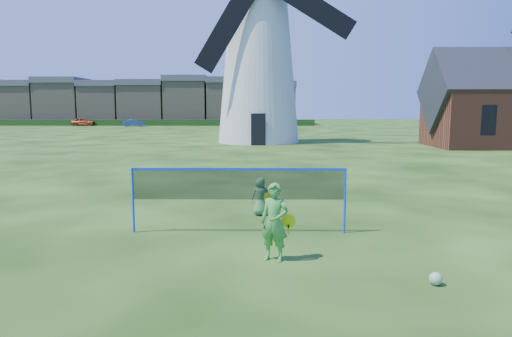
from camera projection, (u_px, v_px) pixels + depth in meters
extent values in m
plane|color=black|center=(247.00, 235.00, 10.92)|extent=(220.00, 220.00, 0.00)
cube|color=black|center=(258.00, 129.00, 36.54)|extent=(1.14, 0.14, 2.50)
cube|color=black|center=(258.00, 72.00, 36.65)|extent=(0.80, 0.14, 1.02)
cube|color=black|center=(258.00, 26.00, 36.72)|extent=(0.68, 0.14, 0.91)
cube|color=black|center=(229.00, 23.00, 36.18)|extent=(5.49, 0.11, 7.63)
cube|color=black|center=(308.00, 3.00, 35.92)|extent=(7.63, 0.11, 5.49)
cube|color=black|center=(488.00, 120.00, 32.03)|extent=(1.05, 0.10, 2.09)
cylinder|color=blue|center=(133.00, 200.00, 11.06)|extent=(0.05, 0.05, 1.55)
cylinder|color=blue|center=(345.00, 201.00, 11.00)|extent=(0.05, 0.05, 1.55)
cube|color=black|center=(239.00, 185.00, 10.98)|extent=(5.00, 0.02, 0.70)
cube|color=blue|center=(239.00, 169.00, 10.94)|extent=(5.00, 0.02, 0.06)
imported|color=green|center=(274.00, 222.00, 9.01)|extent=(0.65, 0.54, 1.52)
cylinder|color=#E8EE0C|center=(288.00, 221.00, 9.19)|extent=(0.28, 0.02, 0.28)
cube|color=#E8EE0C|center=(288.00, 229.00, 9.21)|extent=(0.03, 0.02, 0.20)
imported|color=#448D4E|center=(261.00, 196.00, 12.85)|extent=(0.54, 0.38, 1.06)
cylinder|color=#E8EE0C|center=(269.00, 197.00, 12.63)|extent=(0.28, 0.02, 0.28)
cube|color=#E8EE0C|center=(269.00, 204.00, 12.65)|extent=(0.03, 0.02, 0.20)
sphere|color=green|center=(436.00, 279.00, 7.82)|extent=(0.22, 0.22, 0.22)
cube|color=gray|center=(22.00, 106.00, 82.35)|extent=(6.50, 8.00, 6.54)
cube|color=#4C4C54|center=(21.00, 84.00, 81.86)|extent=(6.80, 8.40, 1.00)
cube|color=gray|center=(63.00, 104.00, 82.24)|extent=(7.27, 8.00, 7.07)
cube|color=#4C4C54|center=(62.00, 81.00, 81.72)|extent=(7.57, 8.40, 1.00)
cube|color=gray|center=(103.00, 106.00, 82.19)|extent=(6.39, 8.00, 6.50)
cube|color=#4C4C54|center=(103.00, 84.00, 81.71)|extent=(6.69, 8.40, 1.00)
cube|color=gray|center=(144.00, 105.00, 82.10)|extent=(7.45, 8.00, 6.66)
cube|color=#4C4C54|center=(144.00, 83.00, 81.61)|extent=(7.75, 8.40, 1.00)
cube|color=gray|center=(187.00, 103.00, 81.97)|extent=(7.03, 8.00, 7.34)
cube|color=#4C4C54|center=(187.00, 79.00, 81.43)|extent=(7.33, 8.40, 1.00)
cube|color=gray|center=(231.00, 104.00, 81.91)|extent=(7.72, 8.00, 7.08)
cube|color=#4C4C54|center=(231.00, 81.00, 81.38)|extent=(8.02, 8.40, 1.00)
cube|color=gray|center=(274.00, 106.00, 81.87)|extent=(6.85, 8.00, 6.33)
cube|color=#4C4C54|center=(274.00, 85.00, 81.39)|extent=(7.15, 8.40, 1.00)
cube|color=#193814|center=(125.00, 123.00, 76.54)|extent=(62.00, 0.80, 1.00)
imported|color=#96351B|center=(84.00, 122.00, 76.06)|extent=(3.89, 1.70, 1.30)
imported|color=navy|center=(134.00, 123.00, 72.61)|extent=(3.55, 1.87, 1.11)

